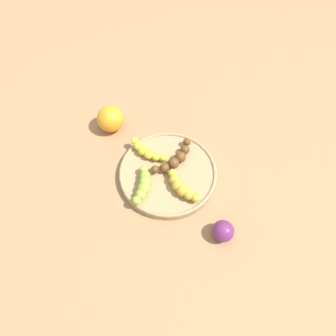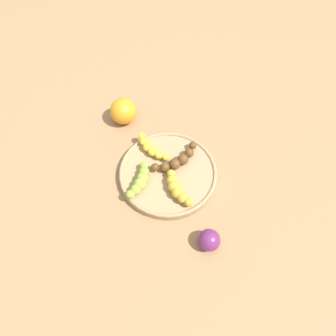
# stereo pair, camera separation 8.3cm
# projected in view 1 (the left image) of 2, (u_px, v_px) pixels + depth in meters

# --- Properties ---
(ground_plane) EXTENTS (2.40, 2.40, 0.00)m
(ground_plane) POSITION_uv_depth(u_px,v_px,m) (168.00, 175.00, 0.87)
(ground_plane) COLOR #936D47
(fruit_bowl) EXTENTS (0.26, 0.26, 0.02)m
(fruit_bowl) POSITION_uv_depth(u_px,v_px,m) (168.00, 173.00, 0.86)
(fruit_bowl) COLOR #A08259
(fruit_bowl) RESTS_ON ground_plane
(banana_green) EXTENTS (0.11, 0.05, 0.03)m
(banana_green) POSITION_uv_depth(u_px,v_px,m) (143.00, 185.00, 0.81)
(banana_green) COLOR #8CAD38
(banana_green) RESTS_ON fruit_bowl
(banana_spotted) EXTENTS (0.06, 0.10, 0.03)m
(banana_spotted) POSITION_uv_depth(u_px,v_px,m) (181.00, 187.00, 0.81)
(banana_spotted) COLOR gold
(banana_spotted) RESTS_ON fruit_bowl
(banana_overripe) EXTENTS (0.13, 0.07, 0.03)m
(banana_overripe) POSITION_uv_depth(u_px,v_px,m) (175.00, 159.00, 0.85)
(banana_overripe) COLOR #593819
(banana_overripe) RESTS_ON fruit_bowl
(banana_yellow) EXTENTS (0.05, 0.11, 0.03)m
(banana_yellow) POSITION_uv_depth(u_px,v_px,m) (147.00, 151.00, 0.87)
(banana_yellow) COLOR yellow
(banana_yellow) RESTS_ON fruit_bowl
(plum_purple) EXTENTS (0.05, 0.05, 0.05)m
(plum_purple) POSITION_uv_depth(u_px,v_px,m) (223.00, 231.00, 0.76)
(plum_purple) COLOR #662659
(plum_purple) RESTS_ON ground_plane
(orange_fruit) EXTENTS (0.08, 0.08, 0.08)m
(orange_fruit) POSITION_uv_depth(u_px,v_px,m) (111.00, 119.00, 0.92)
(orange_fruit) COLOR orange
(orange_fruit) RESTS_ON ground_plane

